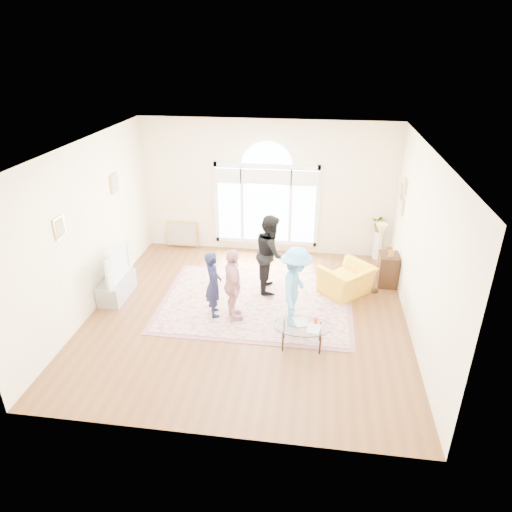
# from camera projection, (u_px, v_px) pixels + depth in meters

# --- Properties ---
(ground) EXTENTS (6.00, 6.00, 0.00)m
(ground) POSITION_uv_depth(u_px,v_px,m) (248.00, 314.00, 8.79)
(ground) COLOR brown
(ground) RESTS_ON ground
(room_shell) EXTENTS (6.00, 6.00, 6.00)m
(room_shell) POSITION_uv_depth(u_px,v_px,m) (266.00, 192.00, 10.64)
(room_shell) COLOR #F4E7C2
(room_shell) RESTS_ON ground
(area_rug) EXTENTS (3.60, 2.60, 0.02)m
(area_rug) POSITION_uv_depth(u_px,v_px,m) (256.00, 302.00, 9.18)
(area_rug) COLOR #C5AB94
(area_rug) RESTS_ON ground
(rug_border) EXTENTS (3.80, 2.80, 0.01)m
(rug_border) POSITION_uv_depth(u_px,v_px,m) (256.00, 302.00, 9.18)
(rug_border) COLOR #8A565F
(rug_border) RESTS_ON ground
(tv_console) EXTENTS (0.45, 1.00, 0.42)m
(tv_console) POSITION_uv_depth(u_px,v_px,m) (117.00, 287.00, 9.31)
(tv_console) COLOR #94979C
(tv_console) RESTS_ON ground
(television) EXTENTS (0.17, 1.10, 0.63)m
(television) POSITION_uv_depth(u_px,v_px,m) (114.00, 264.00, 9.08)
(television) COLOR black
(television) RESTS_ON tv_console
(coffee_table) EXTENTS (0.99, 0.65, 0.54)m
(coffee_table) POSITION_uv_depth(u_px,v_px,m) (302.00, 327.00, 7.72)
(coffee_table) COLOR silver
(coffee_table) RESTS_ON ground
(armchair) EXTENTS (1.27, 1.27, 0.62)m
(armchair) POSITION_uv_depth(u_px,v_px,m) (346.00, 280.00, 9.37)
(armchair) COLOR yellow
(armchair) RESTS_ON ground
(side_cabinet) EXTENTS (0.40, 0.50, 0.70)m
(side_cabinet) POSITION_uv_depth(u_px,v_px,m) (388.00, 270.00, 9.72)
(side_cabinet) COLOR black
(side_cabinet) RESTS_ON ground
(floor_lamp) EXTENTS (0.26, 0.26, 1.51)m
(floor_lamp) POSITION_uv_depth(u_px,v_px,m) (381.00, 235.00, 9.04)
(floor_lamp) COLOR black
(floor_lamp) RESTS_ON ground
(plant_pedestal) EXTENTS (0.20, 0.20, 0.70)m
(plant_pedestal) POSITION_uv_depth(u_px,v_px,m) (378.00, 245.00, 10.87)
(plant_pedestal) COLOR white
(plant_pedestal) RESTS_ON ground
(potted_plant) EXTENTS (0.45, 0.41, 0.42)m
(potted_plant) POSITION_uv_depth(u_px,v_px,m) (381.00, 223.00, 10.62)
(potted_plant) COLOR #33722D
(potted_plant) RESTS_ON plant_pedestal
(leaning_picture) EXTENTS (0.80, 0.14, 0.62)m
(leaning_picture) POSITION_uv_depth(u_px,v_px,m) (183.00, 246.00, 11.64)
(leaning_picture) COLOR tan
(leaning_picture) RESTS_ON ground
(child_navy) EXTENTS (0.46, 0.55, 1.30)m
(child_navy) POSITION_uv_depth(u_px,v_px,m) (213.00, 284.00, 8.50)
(child_navy) COLOR #181B3D
(child_navy) RESTS_ON area_rug
(child_black) EXTENTS (0.72, 0.87, 1.64)m
(child_black) POSITION_uv_depth(u_px,v_px,m) (271.00, 253.00, 9.31)
(child_black) COLOR black
(child_black) RESTS_ON area_rug
(child_pink) EXTENTS (0.61, 0.90, 1.41)m
(child_pink) POSITION_uv_depth(u_px,v_px,m) (233.00, 285.00, 8.33)
(child_pink) COLOR #D09198
(child_pink) RESTS_ON area_rug
(child_blue) EXTENTS (0.69, 1.06, 1.54)m
(child_blue) POSITION_uv_depth(u_px,v_px,m) (296.00, 287.00, 8.14)
(child_blue) COLOR #58A6E0
(child_blue) RESTS_ON area_rug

